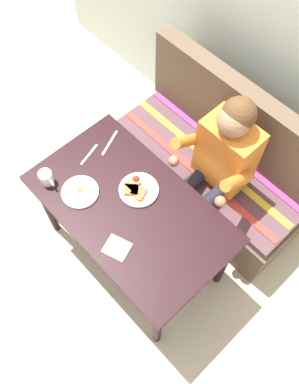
{
  "coord_description": "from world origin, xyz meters",
  "views": [
    {
      "loc": [
        0.85,
        -0.65,
        2.84
      ],
      "look_at": [
        0.0,
        0.15,
        0.72
      ],
      "focal_mm": 38.9,
      "sensor_mm": 36.0,
      "label": 1
    }
  ],
  "objects_px": {
    "table": "(131,213)",
    "plate_eggs": "(80,192)",
    "plate_breakfast": "(137,189)",
    "person": "(218,161)",
    "fork": "(89,154)",
    "knife": "(110,143)",
    "napkin": "(117,248)",
    "coffee_mug": "(46,178)",
    "couch": "(212,167)"
  },
  "relations": [
    {
      "from": "table",
      "to": "plate_eggs",
      "type": "height_order",
      "value": "plate_eggs"
    },
    {
      "from": "fork",
      "to": "plate_eggs",
      "type": "bearing_deg",
      "value": -66.33
    },
    {
      "from": "napkin",
      "to": "knife",
      "type": "height_order",
      "value": "napkin"
    },
    {
      "from": "couch",
      "to": "plate_breakfast",
      "type": "height_order",
      "value": "couch"
    },
    {
      "from": "person",
      "to": "knife",
      "type": "xyz_separation_m",
      "value": [
        -0.56,
        -0.39,
        -0.01
      ]
    },
    {
      "from": "table",
      "to": "plate_breakfast",
      "type": "bearing_deg",
      "value": 116.34
    },
    {
      "from": "fork",
      "to": "coffee_mug",
      "type": "bearing_deg",
      "value": -109.17
    },
    {
      "from": "coffee_mug",
      "to": "napkin",
      "type": "xyz_separation_m",
      "value": [
        0.59,
        0.02,
        -0.05
      ]
    },
    {
      "from": "plate_breakfast",
      "to": "napkin",
      "type": "xyz_separation_m",
      "value": [
        0.19,
        -0.32,
        -0.01
      ]
    },
    {
      "from": "napkin",
      "to": "knife",
      "type": "xyz_separation_m",
      "value": [
        -0.55,
        0.42,
        -0.0
      ]
    },
    {
      "from": "napkin",
      "to": "person",
      "type": "bearing_deg",
      "value": 89.83
    },
    {
      "from": "table",
      "to": "couch",
      "type": "relative_size",
      "value": 0.83
    },
    {
      "from": "table",
      "to": "fork",
      "type": "relative_size",
      "value": 7.06
    },
    {
      "from": "napkin",
      "to": "fork",
      "type": "relative_size",
      "value": 0.78
    },
    {
      "from": "person",
      "to": "napkin",
      "type": "bearing_deg",
      "value": -90.17
    },
    {
      "from": "person",
      "to": "plate_eggs",
      "type": "height_order",
      "value": "person"
    },
    {
      "from": "person",
      "to": "coffee_mug",
      "type": "bearing_deg",
      "value": -125.46
    },
    {
      "from": "table",
      "to": "napkin",
      "type": "bearing_deg",
      "value": -58.07
    },
    {
      "from": "plate_eggs",
      "to": "coffee_mug",
      "type": "relative_size",
      "value": 1.85
    },
    {
      "from": "table",
      "to": "coffee_mug",
      "type": "distance_m",
      "value": 0.53
    },
    {
      "from": "person",
      "to": "table",
      "type": "bearing_deg",
      "value": -103.23
    },
    {
      "from": "plate_breakfast",
      "to": "plate_eggs",
      "type": "bearing_deg",
      "value": -130.71
    },
    {
      "from": "plate_eggs",
      "to": "knife",
      "type": "height_order",
      "value": "plate_eggs"
    },
    {
      "from": "table",
      "to": "couch",
      "type": "distance_m",
      "value": 0.83
    },
    {
      "from": "table",
      "to": "knife",
      "type": "distance_m",
      "value": 0.47
    },
    {
      "from": "plate_eggs",
      "to": "fork",
      "type": "relative_size",
      "value": 1.28
    },
    {
      "from": "plate_breakfast",
      "to": "table",
      "type": "bearing_deg",
      "value": -63.66
    },
    {
      "from": "person",
      "to": "fork",
      "type": "relative_size",
      "value": 7.13
    },
    {
      "from": "table",
      "to": "plate_eggs",
      "type": "xyz_separation_m",
      "value": [
        -0.27,
        -0.15,
        0.09
      ]
    },
    {
      "from": "plate_eggs",
      "to": "knife",
      "type": "relative_size",
      "value": 1.09
    },
    {
      "from": "person",
      "to": "fork",
      "type": "height_order",
      "value": "person"
    },
    {
      "from": "plate_breakfast",
      "to": "knife",
      "type": "height_order",
      "value": "plate_breakfast"
    },
    {
      "from": "person",
      "to": "plate_breakfast",
      "type": "distance_m",
      "value": 0.52
    },
    {
      "from": "knife",
      "to": "person",
      "type": "bearing_deg",
      "value": 12.0
    },
    {
      "from": "table",
      "to": "napkin",
      "type": "height_order",
      "value": "napkin"
    },
    {
      "from": "table",
      "to": "knife",
      "type": "xyz_separation_m",
      "value": [
        -0.42,
        0.2,
        0.08
      ]
    },
    {
      "from": "plate_breakfast",
      "to": "couch",
      "type": "bearing_deg",
      "value": 85.64
    },
    {
      "from": "couch",
      "to": "napkin",
      "type": "distance_m",
      "value": 1.07
    },
    {
      "from": "plate_eggs",
      "to": "fork",
      "type": "xyz_separation_m",
      "value": [
        -0.17,
        0.21,
        -0.01
      ]
    },
    {
      "from": "coffee_mug",
      "to": "fork",
      "type": "relative_size",
      "value": 0.69
    },
    {
      "from": "fork",
      "to": "table",
      "type": "bearing_deg",
      "value": -23.22
    },
    {
      "from": "table",
      "to": "plate_breakfast",
      "type": "distance_m",
      "value": 0.15
    },
    {
      "from": "plate_breakfast",
      "to": "knife",
      "type": "xyz_separation_m",
      "value": [
        -0.37,
        0.1,
        -0.01
      ]
    },
    {
      "from": "plate_eggs",
      "to": "knife",
      "type": "xyz_separation_m",
      "value": [
        -0.15,
        0.35,
        -0.01
      ]
    },
    {
      "from": "table",
      "to": "fork",
      "type": "bearing_deg",
      "value": 172.84
    },
    {
      "from": "fork",
      "to": "knife",
      "type": "height_order",
      "value": "same"
    },
    {
      "from": "knife",
      "to": "plate_breakfast",
      "type": "bearing_deg",
      "value": -38.12
    },
    {
      "from": "couch",
      "to": "coffee_mug",
      "type": "height_order",
      "value": "couch"
    },
    {
      "from": "fork",
      "to": "knife",
      "type": "relative_size",
      "value": 0.85
    },
    {
      "from": "napkin",
      "to": "fork",
      "type": "bearing_deg",
      "value": 154.53
    }
  ]
}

